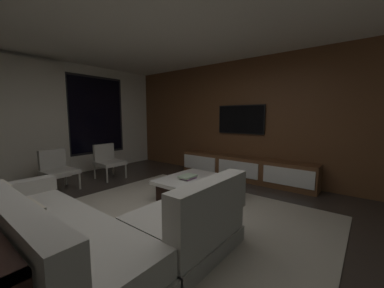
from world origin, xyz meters
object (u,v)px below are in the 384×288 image
object	(u,v)px
media_console	(244,169)
book_stack_on_coffee_table	(188,177)
sectional_couch	(89,234)
accent_chair_by_curtain	(57,168)
mounted_tv	(241,119)
coffee_table	(198,189)
accent_chair_near_window	(108,159)

from	to	relation	value
media_console	book_stack_on_coffee_table	bearing A→B (deg)	172.51
media_console	sectional_couch	bearing A→B (deg)	-178.51
sectional_couch	book_stack_on_coffee_table	bearing A→B (deg)	9.47
accent_chair_by_curtain	book_stack_on_coffee_table	bearing A→B (deg)	-62.93
accent_chair_by_curtain	mounted_tv	xyz separation A→B (m)	(3.06, -2.34, 0.92)
sectional_couch	coffee_table	distance (m)	1.99
sectional_couch	accent_chair_near_window	world-z (taller)	sectional_couch
sectional_couch	book_stack_on_coffee_table	xyz separation A→B (m)	(1.90, 0.32, 0.11)
sectional_couch	mounted_tv	size ratio (longest dim) A/B	2.21
sectional_couch	mounted_tv	bearing A→B (deg)	4.42
mounted_tv	book_stack_on_coffee_table	bearing A→B (deg)	179.24
coffee_table	sectional_couch	bearing A→B (deg)	-174.94
sectional_couch	book_stack_on_coffee_table	distance (m)	1.93
book_stack_on_coffee_table	accent_chair_by_curtain	xyz separation A→B (m)	(-1.18, 2.32, 0.04)
mounted_tv	coffee_table	bearing A→B (deg)	-176.28
book_stack_on_coffee_table	media_console	world-z (taller)	media_console
media_console	mounted_tv	xyz separation A→B (m)	(0.18, 0.20, 1.10)
accent_chair_near_window	mounted_tv	world-z (taller)	mounted_tv
sectional_couch	mounted_tv	distance (m)	3.93
coffee_table	accent_chair_by_curtain	bearing A→B (deg)	117.24
accent_chair_by_curtain	sectional_couch	bearing A→B (deg)	-105.22
coffee_table	accent_chair_near_window	xyz separation A→B (m)	(-0.18, 2.46, 0.25)
book_stack_on_coffee_table	media_console	distance (m)	1.72
coffee_table	media_console	bearing A→B (deg)	-2.88
coffee_table	mounted_tv	world-z (taller)	mounted_tv
sectional_couch	media_console	size ratio (longest dim) A/B	0.81
coffee_table	media_console	distance (m)	1.62
coffee_table	accent_chair_by_curtain	world-z (taller)	accent_chair_by_curtain
coffee_table	mounted_tv	xyz separation A→B (m)	(1.80, 0.12, 1.16)
book_stack_on_coffee_table	accent_chair_by_curtain	world-z (taller)	accent_chair_by_curtain
accent_chair_by_curtain	media_console	distance (m)	3.84
accent_chair_near_window	mounted_tv	bearing A→B (deg)	-49.77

